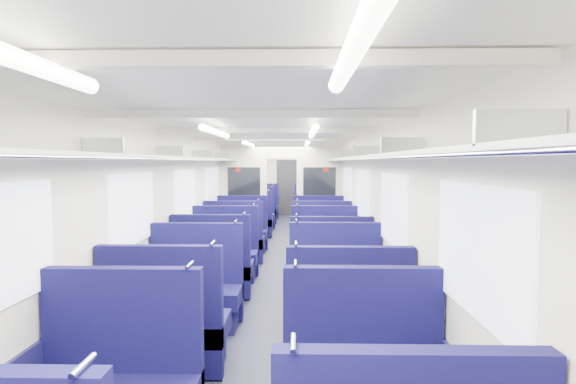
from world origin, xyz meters
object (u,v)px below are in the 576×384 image
bulkhead (282,192)px  seat_22 (255,217)px  seat_8 (166,331)px  seat_11 (336,293)px  seat_13 (331,274)px  seat_27 (311,208)px  seat_12 (213,270)px  seat_26 (262,208)px  seat_10 (194,294)px  seat_15 (325,256)px  seat_20 (251,222)px  seat_24 (259,212)px  seat_19 (319,234)px  seat_21 (315,222)px  seat_18 (242,234)px  seat_23 (314,216)px  seat_25 (313,212)px  seat_17 (321,243)px  seat_14 (224,256)px  seat_16 (235,243)px  end_door (287,188)px  seat_9 (348,333)px

bulkhead → seat_22: 2.51m
seat_8 → seat_11: bearing=37.4°
seat_13 → seat_27: size_ratio=1.00×
seat_12 → seat_26: bearing=90.0°
seat_10 → seat_11: (1.66, 0.09, 0.00)m
seat_10 → seat_22: bearing=90.0°
bulkhead → seat_15: 3.46m
seat_11 → bulkhead: bearing=98.7°
seat_20 → seat_24: bearing=90.0°
seat_19 → seat_10: bearing=-110.0°
seat_8 → seat_15: bearing=64.1°
seat_21 → seat_10: bearing=-104.1°
seat_27 → seat_10: bearing=-99.3°
seat_18 → seat_27: size_ratio=1.00×
seat_20 → seat_23: bearing=39.4°
seat_8 → seat_25: (1.66, 10.08, 0.00)m
seat_15 → seat_17: size_ratio=1.00×
seat_12 → seat_15: same height
seat_10 → seat_21: 6.83m
seat_8 → seat_12: (0.00, 2.37, 0.00)m
seat_17 → seat_11: bearing=-90.0°
seat_8 → seat_21: same height
seat_15 → seat_17: 1.25m
seat_14 → seat_27: 8.12m
seat_11 → seat_23: size_ratio=1.00×
seat_13 → seat_24: size_ratio=1.00×
seat_17 → seat_25: bearing=90.0°
seat_13 → seat_20: size_ratio=1.00×
seat_14 → seat_18: size_ratio=1.00×
bulkhead → seat_13: (0.83, -4.49, -0.85)m
bulkhead → seat_25: size_ratio=2.28×
seat_10 → seat_14: same height
seat_17 → seat_18: 1.96m
seat_11 → seat_27: 10.05m
seat_14 → seat_20: (0.00, 4.33, 0.00)m
seat_16 → seat_11: bearing=-63.8°
seat_23 → seat_11: bearing=-90.0°
seat_20 → seat_27: bearing=65.4°
seat_8 → seat_24: same height
bulkhead → seat_24: bearing=103.3°
seat_14 → seat_17: same height
seat_17 → seat_21: bearing=90.0°
seat_14 → seat_10: bearing=-90.0°
seat_16 → seat_24: size_ratio=1.00×
seat_11 → seat_21: bearing=90.0°
seat_15 → seat_21: bearing=90.0°
end_door → seat_20: size_ratio=1.63×
seat_20 → seat_9: bearing=-77.9°
seat_11 → seat_20: 6.64m
seat_10 → seat_17: (1.66, 3.49, 0.00)m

